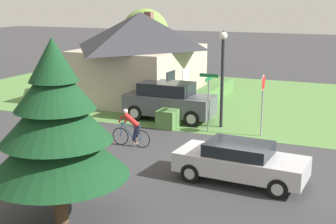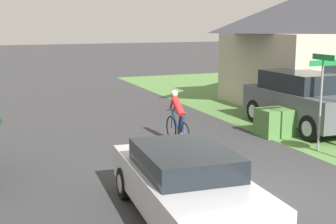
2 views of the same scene
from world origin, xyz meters
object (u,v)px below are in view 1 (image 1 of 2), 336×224
at_px(cyclist, 131,129).
at_px(deciduous_tree_right, 145,34).
at_px(stop_sign, 263,93).
at_px(street_name_sign, 209,92).
at_px(sedan_left_lane, 240,162).
at_px(street_lamp, 223,66).
at_px(parked_suv_right, 169,101).
at_px(conifer_tall_near, 56,124).
at_px(cottage_house, 141,54).

relative_size(cyclist, deciduous_tree_right, 0.33).
xyz_separation_m(stop_sign, street_name_sign, (-0.21, 2.47, -0.09)).
distance_m(sedan_left_lane, street_name_sign, 6.35).
height_order(street_lamp, street_name_sign, street_lamp).
bearing_deg(parked_suv_right, conifer_tall_near, 98.30).
distance_m(cottage_house, conifer_tall_near, 16.88).
relative_size(street_lamp, conifer_tall_near, 0.91).
relative_size(parked_suv_right, conifer_tall_near, 0.88).
height_order(cottage_house, conifer_tall_near, cottage_house).
distance_m(stop_sign, conifer_tall_near, 11.12).
distance_m(street_lamp, deciduous_tree_right, 13.47).
bearing_deg(stop_sign, street_lamp, -111.29).
relative_size(stop_sign, street_name_sign, 1.03).
relative_size(stop_sign, street_lamp, 0.60).
relative_size(cyclist, street_name_sign, 0.65).
height_order(sedan_left_lane, stop_sign, stop_sign).
bearing_deg(cottage_house, conifer_tall_near, -160.53).
bearing_deg(street_name_sign, cyclist, 145.95).
bearing_deg(stop_sign, cyclist, -53.84).
height_order(sedan_left_lane, conifer_tall_near, conifer_tall_near).
bearing_deg(street_lamp, conifer_tall_near, 174.07).
distance_m(parked_suv_right, street_name_sign, 3.06).
xyz_separation_m(cottage_house, street_lamp, (-4.60, -6.63, 0.25)).
height_order(cottage_house, cyclist, cottage_house).
height_order(cottage_house, deciduous_tree_right, deciduous_tree_right).
xyz_separation_m(parked_suv_right, stop_sign, (-1.15, -5.05, 1.03)).
relative_size(cyclist, street_lamp, 0.38).
bearing_deg(cyclist, street_lamp, -120.98).
relative_size(sedan_left_lane, deciduous_tree_right, 0.83).
distance_m(parked_suv_right, street_lamp, 3.58).
height_order(parked_suv_right, stop_sign, stop_sign).
height_order(cyclist, street_lamp, street_lamp).
height_order(parked_suv_right, conifer_tall_near, conifer_tall_near).
height_order(street_name_sign, conifer_tall_near, conifer_tall_near).
bearing_deg(deciduous_tree_right, cyclist, -156.29).
xyz_separation_m(cyclist, stop_sign, (3.60, -4.76, 1.24)).
height_order(cyclist, stop_sign, stop_sign).
height_order(cyclist, conifer_tall_near, conifer_tall_near).
distance_m(cottage_house, stop_sign, 10.32).
distance_m(cottage_house, parked_suv_right, 5.92).
relative_size(street_name_sign, deciduous_tree_right, 0.51).
distance_m(cottage_house, deciduous_tree_right, 5.97).
bearing_deg(conifer_tall_near, street_lamp, -5.93).
height_order(street_name_sign, deciduous_tree_right, deciduous_tree_right).
bearing_deg(stop_sign, parked_suv_right, -103.74).
relative_size(cottage_house, deciduous_tree_right, 1.59).
xyz_separation_m(cottage_house, cyclist, (-9.00, -4.00, -2.01)).
height_order(cottage_house, street_lamp, cottage_house).
bearing_deg(sedan_left_lane, parked_suv_right, -47.36).
bearing_deg(street_name_sign, parked_suv_right, 62.20).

